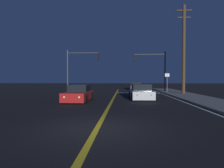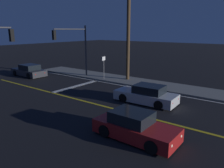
{
  "view_description": "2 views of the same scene",
  "coord_description": "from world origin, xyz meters",
  "px_view_note": "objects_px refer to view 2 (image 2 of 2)",
  "views": [
    {
      "loc": [
        0.97,
        -7.09,
        1.79
      ],
      "look_at": [
        -0.3,
        13.99,
        1.27
      ],
      "focal_mm": 31.43,
      "sensor_mm": 36.0,
      "label": 1
    },
    {
      "loc": [
        -11.37,
        3.49,
        5.21
      ],
      "look_at": [
        1.4,
        13.06,
        1.28
      ],
      "focal_mm": 35.47,
      "sensor_mm": 36.0,
      "label": 2
    }
  ],
  "objects_px": {
    "car_side_waiting_charcoal": "(29,71)",
    "car_lead_oncoming_red": "(135,127)",
    "car_parked_curb_silver": "(146,95)",
    "traffic_signal_near_right": "(75,43)",
    "utility_pole_right": "(128,29)",
    "street_sign_corner": "(104,64)"
  },
  "relations": [
    {
      "from": "utility_pole_right",
      "to": "street_sign_corner",
      "type": "relative_size",
      "value": 4.0
    },
    {
      "from": "car_side_waiting_charcoal",
      "to": "street_sign_corner",
      "type": "bearing_deg",
      "value": -66.66
    },
    {
      "from": "car_lead_oncoming_red",
      "to": "street_sign_corner",
      "type": "relative_size",
      "value": 1.65
    },
    {
      "from": "car_lead_oncoming_red",
      "to": "street_sign_corner",
      "type": "bearing_deg",
      "value": -133.85
    },
    {
      "from": "utility_pole_right",
      "to": "street_sign_corner",
      "type": "distance_m",
      "value": 4.33
    },
    {
      "from": "car_side_waiting_charcoal",
      "to": "utility_pole_right",
      "type": "distance_m",
      "value": 12.41
    },
    {
      "from": "car_side_waiting_charcoal",
      "to": "car_parked_curb_silver",
      "type": "bearing_deg",
      "value": -90.66
    },
    {
      "from": "utility_pole_right",
      "to": "street_sign_corner",
      "type": "xyz_separation_m",
      "value": [
        -1.4,
        2.07,
        -3.54
      ]
    },
    {
      "from": "car_side_waiting_charcoal",
      "to": "car_lead_oncoming_red",
      "type": "bearing_deg",
      "value": -106.72
    },
    {
      "from": "car_lead_oncoming_red",
      "to": "traffic_signal_near_right",
      "type": "xyz_separation_m",
      "value": [
        7.77,
        12.1,
        3.24
      ]
    },
    {
      "from": "car_side_waiting_charcoal",
      "to": "traffic_signal_near_right",
      "type": "height_order",
      "value": "traffic_signal_near_right"
    },
    {
      "from": "car_lead_oncoming_red",
      "to": "car_parked_curb_silver",
      "type": "distance_m",
      "value": 5.63
    },
    {
      "from": "car_parked_curb_silver",
      "to": "car_side_waiting_charcoal",
      "type": "distance_m",
      "value": 15.52
    },
    {
      "from": "car_parked_curb_silver",
      "to": "car_lead_oncoming_red",
      "type": "bearing_deg",
      "value": -159.5
    },
    {
      "from": "car_parked_curb_silver",
      "to": "street_sign_corner",
      "type": "height_order",
      "value": "street_sign_corner"
    },
    {
      "from": "car_side_waiting_charcoal",
      "to": "street_sign_corner",
      "type": "distance_m",
      "value": 9.11
    },
    {
      "from": "car_parked_curb_silver",
      "to": "traffic_signal_near_right",
      "type": "xyz_separation_m",
      "value": [
        2.57,
        9.95,
        3.24
      ]
    },
    {
      "from": "street_sign_corner",
      "to": "car_side_waiting_charcoal",
      "type": "bearing_deg",
      "value": 112.22
    },
    {
      "from": "car_lead_oncoming_red",
      "to": "car_side_waiting_charcoal",
      "type": "distance_m",
      "value": 18.56
    },
    {
      "from": "car_side_waiting_charcoal",
      "to": "utility_pole_right",
      "type": "bearing_deg",
      "value": -64.11
    },
    {
      "from": "street_sign_corner",
      "to": "traffic_signal_near_right",
      "type": "bearing_deg",
      "value": 115.48
    },
    {
      "from": "car_parked_curb_silver",
      "to": "traffic_signal_near_right",
      "type": "height_order",
      "value": "traffic_signal_near_right"
    }
  ]
}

